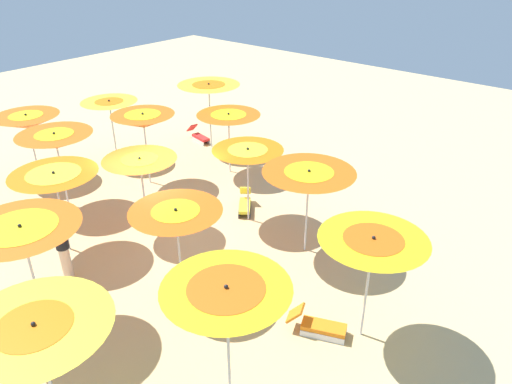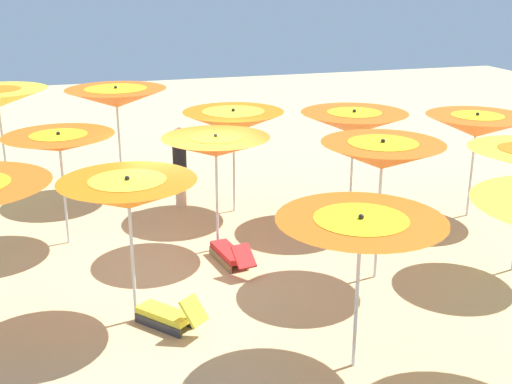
% 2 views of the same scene
% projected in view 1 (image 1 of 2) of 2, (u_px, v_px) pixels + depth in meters
% --- Properties ---
extents(ground, '(41.64, 41.64, 0.04)m').
position_uv_depth(ground, '(165.00, 231.00, 13.52)').
color(ground, '#D1B57F').
extents(beach_umbrella_0, '(2.06, 2.06, 2.41)m').
position_uv_depth(beach_umbrella_0, '(372.00, 248.00, 9.01)').
color(beach_umbrella_0, silver).
rests_on(beach_umbrella_0, ground).
extents(beach_umbrella_1, '(2.28, 2.28, 2.32)m').
position_uv_depth(beach_umbrella_1, '(309.00, 178.00, 11.71)').
color(beach_umbrella_1, silver).
rests_on(beach_umbrella_1, ground).
extents(beach_umbrella_2, '(1.94, 1.94, 2.25)m').
position_uv_depth(beach_umbrella_2, '(248.00, 156.00, 13.09)').
color(beach_umbrella_2, silver).
rests_on(beach_umbrella_2, ground).
extents(beach_umbrella_3, '(2.11, 2.11, 2.12)m').
position_uv_depth(beach_umbrella_3, '(229.00, 119.00, 15.96)').
color(beach_umbrella_3, silver).
rests_on(beach_umbrella_3, ground).
extents(beach_umbrella_4, '(2.29, 2.29, 2.50)m').
position_uv_depth(beach_umbrella_4, '(209.00, 89.00, 17.75)').
color(beach_umbrella_4, silver).
rests_on(beach_umbrella_4, ground).
extents(beach_umbrella_5, '(2.08, 2.08, 2.54)m').
position_uv_depth(beach_umbrella_5, '(227.00, 298.00, 7.57)').
color(beach_umbrella_5, silver).
rests_on(beach_umbrella_5, ground).
extents(beach_umbrella_6, '(2.02, 2.02, 2.18)m').
position_uv_depth(beach_umbrella_6, '(176.00, 217.00, 10.34)').
color(beach_umbrella_6, silver).
rests_on(beach_umbrella_6, ground).
extents(beach_umbrella_7, '(1.94, 1.94, 2.22)m').
position_uv_depth(beach_umbrella_7, '(140.00, 165.00, 12.61)').
color(beach_umbrella_7, silver).
rests_on(beach_umbrella_7, ground).
extents(beach_umbrella_8, '(1.98, 1.98, 2.41)m').
position_uv_depth(beach_umbrella_8, '(143.00, 121.00, 15.12)').
color(beach_umbrella_8, silver).
rests_on(beach_umbrella_8, ground).
extents(beach_umbrella_9, '(1.94, 1.94, 2.23)m').
position_uv_depth(beach_umbrella_9, '(110.00, 106.00, 16.85)').
color(beach_umbrella_9, silver).
rests_on(beach_umbrella_9, ground).
extents(beach_umbrella_10, '(2.26, 2.26, 2.47)m').
position_uv_depth(beach_umbrella_10, '(37.00, 336.00, 6.96)').
color(beach_umbrella_10, silver).
rests_on(beach_umbrella_10, ground).
extents(beach_umbrella_11, '(2.24, 2.24, 2.53)m').
position_uv_depth(beach_umbrella_11, '(22.00, 236.00, 9.14)').
color(beach_umbrella_11, silver).
rests_on(beach_umbrella_11, ground).
extents(beach_umbrella_12, '(2.11, 2.11, 2.25)m').
position_uv_depth(beach_umbrella_12, '(55.00, 181.00, 11.79)').
color(beach_umbrella_12, silver).
rests_on(beach_umbrella_12, ground).
extents(beach_umbrella_13, '(2.13, 2.13, 2.35)m').
position_uv_depth(beach_umbrella_13, '(55.00, 141.00, 13.81)').
color(beach_umbrella_13, silver).
rests_on(beach_umbrella_13, ground).
extents(beach_umbrella_14, '(2.07, 2.07, 2.23)m').
position_uv_depth(beach_umbrella_14, '(27.00, 122.00, 15.61)').
color(beach_umbrella_14, silver).
rests_on(beach_umbrella_14, ground).
extents(lounger_0, '(0.53, 1.40, 0.54)m').
position_uv_depth(lounger_0, '(166.00, 213.00, 13.97)').
color(lounger_0, olive).
rests_on(lounger_0, ground).
extents(lounger_1, '(1.28, 0.82, 0.58)m').
position_uv_depth(lounger_1, '(319.00, 325.00, 9.95)').
color(lounger_1, silver).
rests_on(lounger_1, ground).
extents(lounger_2, '(0.98, 1.10, 0.59)m').
position_uv_depth(lounger_2, '(245.00, 204.00, 14.41)').
color(lounger_2, '#333338').
rests_on(lounger_2, ground).
extents(lounger_3, '(1.31, 0.57, 0.60)m').
position_uv_depth(lounger_3, '(199.00, 136.00, 19.22)').
color(lounger_3, silver).
rests_on(lounger_3, ground).
extents(beachgoer_0, '(0.30, 0.30, 1.78)m').
position_uv_depth(beachgoer_0, '(62.00, 244.00, 11.25)').
color(beachgoer_0, beige).
rests_on(beachgoer_0, ground).
extents(beach_ball, '(0.27, 0.27, 0.27)m').
position_uv_depth(beach_ball, '(255.00, 156.00, 17.69)').
color(beach_ball, yellow).
rests_on(beach_ball, ground).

